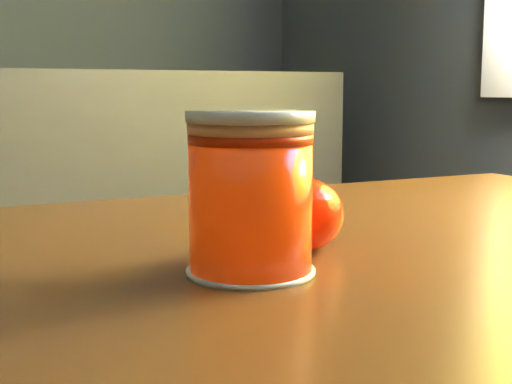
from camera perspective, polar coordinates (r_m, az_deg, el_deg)
table at (r=0.62m, az=7.19°, el=-13.05°), size 1.01×0.73×0.73m
juice_glass at (r=0.50m, az=-0.43°, el=-0.19°), size 0.09×0.09×0.11m
orange_front at (r=0.52m, az=-1.69°, el=-2.78°), size 0.07×0.07×0.06m
orange_back at (r=0.57m, az=3.71°, el=-1.79°), size 0.09×0.09×0.06m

